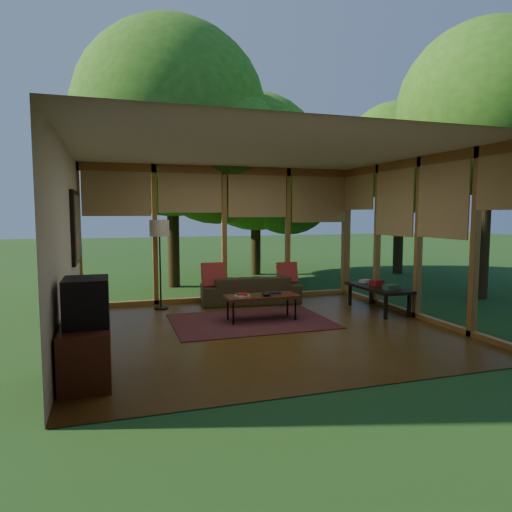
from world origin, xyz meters
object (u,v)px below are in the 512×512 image
object	(u,v)px
floor_lamp	(159,233)
side_console	(378,289)
sofa	(250,289)
coffee_table	(262,297)
media_cabinet	(86,353)
television	(86,302)

from	to	relation	value
floor_lamp	side_console	world-z (taller)	floor_lamp
sofa	floor_lamp	world-z (taller)	floor_lamp
coffee_table	side_console	world-z (taller)	side_console
media_cabinet	coffee_table	world-z (taller)	media_cabinet
sofa	television	distance (m)	4.49
coffee_table	television	bearing A→B (deg)	-142.51
media_cabinet	television	bearing A→B (deg)	0.00
media_cabinet	side_console	xyz separation A→B (m)	(4.87, 2.06, 0.11)
television	floor_lamp	distance (m)	3.66
sofa	media_cabinet	bearing A→B (deg)	55.83
television	coffee_table	bearing A→B (deg)	37.49
sofa	floor_lamp	xyz separation A→B (m)	(-1.74, 0.02, 1.13)
sofa	side_console	xyz separation A→B (m)	(2.00, -1.37, 0.13)
television	floor_lamp	world-z (taller)	floor_lamp
side_console	sofa	bearing A→B (deg)	145.68
sofa	floor_lamp	bearing A→B (deg)	5.21
floor_lamp	side_console	distance (m)	4.11
side_console	coffee_table	bearing A→B (deg)	-178.45
television	floor_lamp	size ratio (longest dim) A/B	0.33
sofa	coffee_table	size ratio (longest dim) A/B	1.59
sofa	side_console	size ratio (longest dim) A/B	1.36
media_cabinet	coffee_table	distance (m)	3.30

